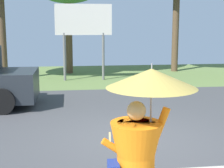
{
  "coord_description": "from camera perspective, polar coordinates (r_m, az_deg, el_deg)",
  "views": [
    {
      "loc": [
        -1.36,
        -7.16,
        2.55
      ],
      "look_at": [
        -0.31,
        1.0,
        1.1
      ],
      "focal_mm": 53.77,
      "sensor_mm": 36.0,
      "label": 1
    }
  ],
  "objects": [
    {
      "name": "monk_pedestrian",
      "position": [
        3.98,
        4.69,
        -11.15
      ],
      "size": [
        1.09,
        1.04,
        2.13
      ],
      "rotation": [
        0.0,
        0.0,
        -0.04
      ],
      "color": "orange",
      "rests_on": "ground_plane"
    },
    {
      "name": "roadside_billboard",
      "position": [
        15.61,
        -4.86,
        9.95
      ],
      "size": [
        2.6,
        0.12,
        3.5
      ],
      "color": "slate",
      "rests_on": "ground_plane"
    },
    {
      "name": "ground_plane",
      "position": [
        10.52,
        0.3,
        -4.31
      ],
      "size": [
        40.0,
        22.0,
        0.2
      ],
      "color": "#424244"
    }
  ]
}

